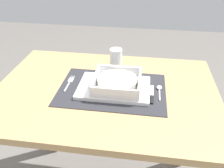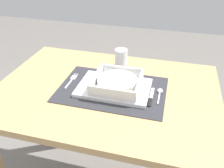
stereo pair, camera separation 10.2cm
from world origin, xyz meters
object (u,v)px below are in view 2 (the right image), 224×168
at_px(dining_table, 106,110).
at_px(spoon, 160,92).
at_px(butter_knife, 151,98).
at_px(drinking_glass, 121,59).
at_px(fork, 72,79).
at_px(bread_knife, 147,93).
at_px(porridge_bowl, 117,83).

bearing_deg(dining_table, spoon, 5.35).
relative_size(butter_knife, drinking_glass, 1.44).
xyz_separation_m(fork, bread_knife, (0.35, -0.02, 0.00)).
bearing_deg(bread_knife, dining_table, 178.34).
bearing_deg(drinking_glass, fork, -134.31).
xyz_separation_m(bread_knife, drinking_glass, (-0.16, 0.21, 0.04)).
xyz_separation_m(butter_knife, bread_knife, (-0.02, 0.03, 0.00)).
relative_size(spoon, butter_knife, 0.82).
relative_size(porridge_bowl, drinking_glass, 2.11).
relative_size(dining_table, porridge_bowl, 4.91).
height_order(fork, bread_knife, bread_knife).
bearing_deg(bread_knife, drinking_glass, 124.04).
distance_m(porridge_bowl, fork, 0.22).
bearing_deg(porridge_bowl, bread_knife, 3.70).
xyz_separation_m(fork, drinking_glass, (0.19, 0.19, 0.04)).
bearing_deg(butter_knife, fork, 167.36).
bearing_deg(spoon, fork, 178.84).
bearing_deg(dining_table, drinking_glass, 85.50).
height_order(dining_table, butter_knife, butter_knife).
bearing_deg(fork, butter_knife, -6.00).
height_order(fork, spoon, spoon).
height_order(butter_knife, drinking_glass, drinking_glass).
bearing_deg(drinking_glass, porridge_bowl, -81.15).
relative_size(spoon, drinking_glass, 1.18).
xyz_separation_m(dining_table, bread_knife, (0.18, 0.01, 0.12)).
height_order(butter_knife, bread_knife, same).
xyz_separation_m(fork, butter_knife, (0.37, -0.05, 0.00)).
xyz_separation_m(porridge_bowl, butter_knife, (0.15, -0.03, -0.03)).
relative_size(dining_table, butter_knife, 7.21).
bearing_deg(drinking_glass, butter_knife, -53.05).
bearing_deg(porridge_bowl, butter_knife, -9.72).
distance_m(porridge_bowl, bread_knife, 0.13).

